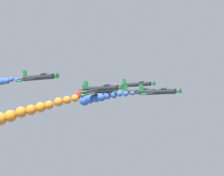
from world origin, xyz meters
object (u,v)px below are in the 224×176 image
at_px(airplane_left_inner, 140,92).
at_px(airplane_right_inner, 102,88).
at_px(airplane_lead, 158,92).
at_px(airplane_left_outer, 98,91).
at_px(airplane_trailing, 39,77).
at_px(airplane_right_outer, 137,84).

height_order(airplane_left_inner, airplane_right_inner, airplane_left_inner).
distance_m(airplane_left_inner, airplane_right_inner, 16.35).
distance_m(airplane_lead, airplane_left_outer, 16.54).
xyz_separation_m(airplane_lead, airplane_right_inner, (8.84, -8.28, 0.65)).
xyz_separation_m(airplane_left_inner, airplane_trailing, (25.77, -6.98, 2.06)).
relative_size(airplane_right_inner, airplane_right_outer, 1.00).
xyz_separation_m(airplane_left_outer, airplane_trailing, (17.82, -0.58, 2.04)).
distance_m(airplane_right_inner, airplane_right_outer, 26.49).
bearing_deg(airplane_lead, airplane_trailing, -42.94).
bearing_deg(airplane_right_inner, airplane_left_outer, -135.20).
bearing_deg(airplane_right_inner, airplane_right_outer, -160.51).
height_order(airplane_left_outer, airplane_right_outer, airplane_right_outer).
distance_m(airplane_left_inner, airplane_trailing, 26.78).
bearing_deg(airplane_trailing, airplane_left_outer, 178.12).
bearing_deg(airplane_trailing, airplane_right_outer, 179.96).
bearing_deg(airplane_left_inner, airplane_trailing, -15.15).
distance_m(airplane_right_inner, airplane_left_outer, 11.68).
relative_size(airplane_lead, airplane_left_outer, 1.00).
height_order(airplane_lead, airplane_right_outer, airplane_right_outer).
height_order(airplane_left_inner, airplane_trailing, airplane_trailing).
bearing_deg(airplane_left_outer, airplane_lead, 91.92).
bearing_deg(airplane_right_outer, airplane_left_outer, 1.94).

